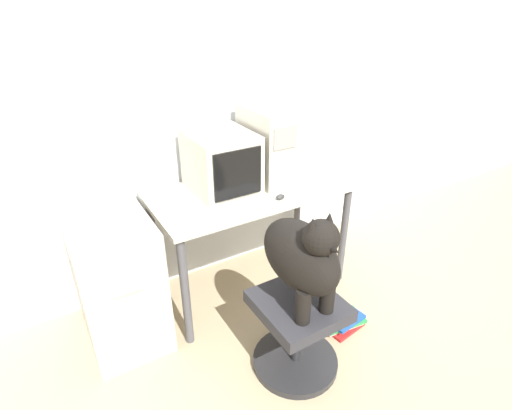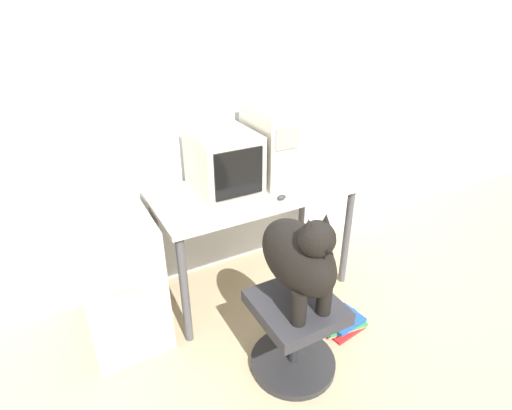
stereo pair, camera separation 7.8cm
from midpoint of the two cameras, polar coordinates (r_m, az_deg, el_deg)
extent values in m
plane|color=tan|center=(2.76, 3.77, -14.86)|extent=(12.00, 12.00, 0.00)
cube|color=silver|center=(2.72, -3.62, 15.63)|extent=(8.00, 0.05, 2.60)
cube|color=beige|center=(2.56, 0.47, 2.06)|extent=(1.29, 0.64, 0.03)
cylinder|color=#4C4C51|center=(2.36, -9.21, -12.04)|extent=(0.05, 0.05, 0.74)
cylinder|color=#4C4C51|center=(2.87, 13.57, -4.54)|extent=(0.05, 0.05, 0.74)
cylinder|color=#4C4C51|center=(2.78, -13.14, -5.59)|extent=(0.05, 0.05, 0.74)
cylinder|color=#4C4C51|center=(3.23, 7.30, -0.12)|extent=(0.05, 0.05, 0.74)
cube|color=beige|center=(2.48, -3.78, 6.17)|extent=(0.37, 0.42, 0.37)
cube|color=black|center=(2.30, -1.47, 4.47)|extent=(0.31, 0.01, 0.29)
cube|color=beige|center=(2.61, 2.73, 8.52)|extent=(0.22, 0.42, 0.48)
cube|color=#9E998E|center=(2.40, 5.48, 9.46)|extent=(0.16, 0.01, 0.13)
cube|color=silver|center=(2.29, -1.28, -0.45)|extent=(0.44, 0.17, 0.02)
cube|color=silver|center=(2.29, -1.29, -0.14)|extent=(0.40, 0.14, 0.00)
ellipsoid|color=#333333|center=(2.41, 4.61, 1.09)|extent=(0.06, 0.04, 0.03)
cylinder|color=#262628|center=(2.45, 6.24, -21.37)|extent=(0.48, 0.48, 0.04)
cylinder|color=#262628|center=(2.31, 6.49, -18.17)|extent=(0.05, 0.05, 0.35)
cube|color=#2D2D33|center=(2.16, 6.80, -14.27)|extent=(0.42, 0.44, 0.07)
ellipsoid|color=black|center=(1.98, 7.06, -7.32)|extent=(0.27, 0.51, 0.34)
cylinder|color=black|center=(1.97, 7.33, -14.31)|extent=(0.08, 0.08, 0.19)
cylinder|color=black|center=(2.04, 10.84, -12.82)|extent=(0.08, 0.08, 0.19)
sphere|color=black|center=(1.79, 9.97, -4.81)|extent=(0.17, 0.17, 0.17)
cone|color=black|center=(1.75, 11.47, -6.32)|extent=(0.08, 0.08, 0.08)
cone|color=black|center=(1.73, 8.77, -3.09)|extent=(0.06, 0.06, 0.08)
cone|color=black|center=(1.78, 11.18, -2.33)|extent=(0.06, 0.06, 0.08)
torus|color=red|center=(1.83, 9.41, -6.18)|extent=(0.12, 0.12, 0.02)
cube|color=#B7B2A3|center=(2.47, -18.03, -10.22)|extent=(0.43, 0.54, 0.80)
cube|color=beige|center=(2.17, -16.97, -11.33)|extent=(0.15, 0.01, 0.02)
cube|color=beige|center=(2.35, -16.01, -16.66)|extent=(0.15, 0.01, 0.02)
cube|color=red|center=(2.70, 12.99, -16.60)|extent=(0.26, 0.22, 0.02)
cube|color=silver|center=(2.69, 12.75, -16.14)|extent=(0.27, 0.20, 0.02)
cube|color=#2D8C47|center=(2.67, 13.11, -16.02)|extent=(0.29, 0.19, 0.02)
cube|color=#1E4C9E|center=(2.66, 13.19, -15.58)|extent=(0.25, 0.22, 0.02)
camera|label=1|loc=(0.04, -88.99, 0.53)|focal=28.00mm
camera|label=2|loc=(0.04, 91.01, -0.53)|focal=28.00mm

